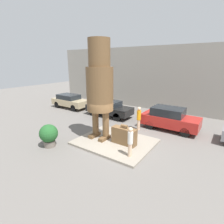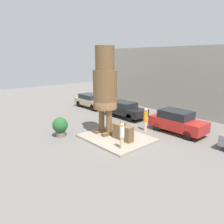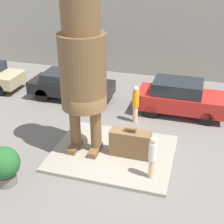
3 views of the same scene
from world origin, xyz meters
name	(u,v)px [view 3 (image 3 of 3)]	position (x,y,z in m)	size (l,w,h in m)	color
ground_plane	(113,154)	(0.00, 0.00, 0.00)	(60.00, 60.00, 0.00)	slate
pedestal	(113,153)	(0.00, 0.00, 0.07)	(4.58, 3.70, 0.13)	gray
building_backdrop	(157,23)	(0.00, 9.31, 3.23)	(28.00, 0.60, 6.46)	gray
statue_figure	(82,61)	(-1.07, -0.09, 3.69)	(1.65, 1.65, 6.08)	brown
giant_suitcase	(130,143)	(0.67, -0.03, 0.65)	(1.52, 0.52, 1.23)	brown
tourist	(153,156)	(1.67, -1.10, 1.02)	(0.28, 0.28, 1.62)	beige
parked_car_black	(70,85)	(-3.61, 4.33, 0.80)	(4.37, 1.72, 1.46)	black
parked_car_red	(180,97)	(2.06, 4.20, 0.87)	(4.10, 1.76, 1.67)	#B2231E
planter_pot	(4,165)	(-2.98, -2.64, 0.76)	(1.08, 1.08, 1.38)	#70665B
worker_hivis	(136,103)	(0.22, 2.81, 0.97)	(0.30, 0.30, 1.77)	beige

